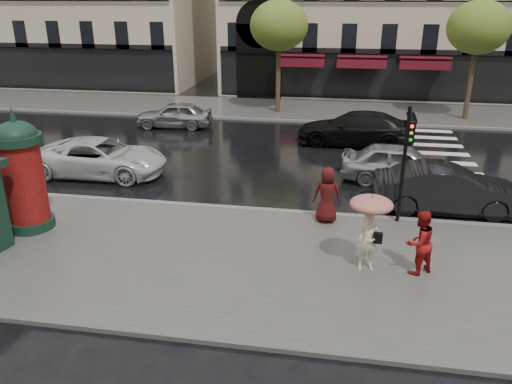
% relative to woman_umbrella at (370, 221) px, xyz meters
% --- Properties ---
extents(ground, '(160.00, 160.00, 0.00)m').
position_rel_woman_umbrella_xyz_m(ground, '(-2.72, 0.40, -1.51)').
color(ground, black).
rests_on(ground, ground).
extents(near_sidewalk, '(90.00, 7.00, 0.12)m').
position_rel_woman_umbrella_xyz_m(near_sidewalk, '(-2.72, -0.10, -1.45)').
color(near_sidewalk, '#474744').
rests_on(near_sidewalk, ground).
extents(far_sidewalk, '(90.00, 6.00, 0.12)m').
position_rel_woman_umbrella_xyz_m(far_sidewalk, '(-2.72, 19.40, -1.45)').
color(far_sidewalk, '#474744').
rests_on(far_sidewalk, ground).
extents(near_kerb, '(90.00, 0.25, 0.14)m').
position_rel_woman_umbrella_xyz_m(near_kerb, '(-2.72, 3.40, -1.44)').
color(near_kerb, slate).
rests_on(near_kerb, ground).
extents(far_kerb, '(90.00, 0.25, 0.14)m').
position_rel_woman_umbrella_xyz_m(far_kerb, '(-2.72, 16.40, -1.44)').
color(far_kerb, slate).
rests_on(far_kerb, ground).
extents(zebra_crossing, '(3.60, 11.75, 0.01)m').
position_rel_woman_umbrella_xyz_m(zebra_crossing, '(3.28, 10.00, -1.50)').
color(zebra_crossing, silver).
rests_on(zebra_crossing, ground).
extents(tree_far_left, '(3.40, 3.40, 6.64)m').
position_rel_woman_umbrella_xyz_m(tree_far_left, '(-4.72, 18.40, 3.66)').
color(tree_far_left, '#38281C').
rests_on(tree_far_left, ground).
extents(tree_far_right, '(3.40, 3.40, 6.64)m').
position_rel_woman_umbrella_xyz_m(tree_far_right, '(6.28, 18.40, 3.66)').
color(tree_far_right, '#38281C').
rests_on(tree_far_right, ground).
extents(woman_umbrella, '(1.09, 1.09, 2.10)m').
position_rel_woman_umbrella_xyz_m(woman_umbrella, '(0.00, 0.00, 0.00)').
color(woman_umbrella, '#F2E6C7').
rests_on(woman_umbrella, near_sidewalk).
extents(woman_red, '(1.07, 1.03, 1.73)m').
position_rel_woman_umbrella_xyz_m(woman_red, '(1.28, 0.02, -0.52)').
color(woman_red, maroon).
rests_on(woman_red, near_sidewalk).
extents(man_burgundy, '(0.89, 0.59, 1.80)m').
position_rel_woman_umbrella_xyz_m(man_burgundy, '(-1.16, 2.80, -0.49)').
color(man_burgundy, '#410D0D').
rests_on(man_burgundy, near_sidewalk).
extents(morris_column, '(1.41, 1.41, 3.80)m').
position_rel_woman_umbrella_xyz_m(morris_column, '(-10.17, 0.82, 0.43)').
color(morris_column, black).
rests_on(morris_column, near_sidewalk).
extents(traffic_light, '(0.27, 0.36, 3.71)m').
position_rel_woman_umbrella_xyz_m(traffic_light, '(1.12, 3.13, 0.86)').
color(traffic_light, black).
rests_on(traffic_light, near_sidewalk).
extents(car_silver, '(4.73, 2.32, 1.55)m').
position_rel_woman_umbrella_xyz_m(car_silver, '(1.52, 7.10, -0.73)').
color(car_silver, '#A1A0A5').
rests_on(car_silver, ground).
extents(car_darkgrey, '(4.81, 1.76, 1.58)m').
position_rel_woman_umbrella_xyz_m(car_darkgrey, '(2.80, 4.60, -0.72)').
color(car_darkgrey, black).
rests_on(car_darkgrey, ground).
extents(car_white, '(5.40, 2.55, 1.49)m').
position_rel_woman_umbrella_xyz_m(car_white, '(-10.38, 6.02, -0.76)').
color(car_white, silver).
rests_on(car_white, ground).
extents(car_black, '(5.64, 2.48, 1.61)m').
position_rel_woman_umbrella_xyz_m(car_black, '(-0.15, 12.27, -0.70)').
color(car_black, black).
rests_on(car_black, ground).
extents(car_far_silver, '(4.25, 2.00, 1.41)m').
position_rel_woman_umbrella_xyz_m(car_far_silver, '(-9.91, 14.08, -0.80)').
color(car_far_silver, '#9A9A9E').
rests_on(car_far_silver, ground).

